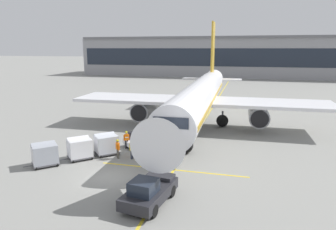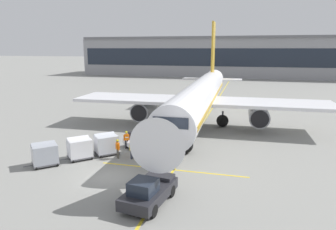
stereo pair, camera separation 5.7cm
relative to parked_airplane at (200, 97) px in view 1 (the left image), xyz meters
name	(u,v)px [view 1 (the left image)]	position (x,y,z in m)	size (l,w,h in m)	color
ground_plane	(109,177)	(-4.26, -16.62, -3.68)	(600.00, 600.00, 0.00)	gray
parked_airplane	(200,97)	(0.00, 0.00, 0.00)	(30.58, 40.11, 13.67)	white
belt_loader	(144,137)	(-4.21, -8.54, -2.81)	(4.63, 4.61, 3.06)	silver
baggage_cart_lead	(106,144)	(-6.65, -11.96, -2.68)	(2.55, 2.54, 1.91)	#515156
baggage_cart_second	(80,148)	(-8.36, -13.62, -2.68)	(2.55, 2.54, 1.91)	#515156
baggage_cart_third	(45,154)	(-10.33, -15.74, -2.68)	(2.55, 2.54, 1.91)	#515156
pushback_tug	(149,191)	(-0.08, -19.68, -2.86)	(2.73, 4.66, 1.83)	#232328
ground_crew_by_loader	(126,139)	(-5.47, -10.00, -2.68)	(0.47, 0.42, 1.74)	black
ground_crew_by_carts	(101,142)	(-7.40, -11.55, -2.68)	(0.49, 0.41, 1.74)	black
ground_crew_marshaller	(132,148)	(-3.97, -12.51, -2.68)	(0.31, 0.56, 1.74)	#333847
ground_crew_wingwalker	(118,148)	(-5.19, -12.72, -2.68)	(0.44, 0.44, 1.74)	#514C42
safety_cone_engine_keepout	(140,123)	(-7.28, -1.11, -3.39)	(0.53, 0.53, 0.61)	black
safety_cone_wingtip	(143,122)	(-7.00, -0.58, -3.32)	(0.67, 0.67, 0.75)	black
safety_cone_nose_mark	(146,129)	(-5.52, -3.94, -3.35)	(0.59, 0.59, 0.68)	black
apron_guidance_line_lead_in	(199,128)	(0.16, -0.71, -3.68)	(0.20, 110.00, 0.01)	yellow
apron_guidance_line_stop_bar	(172,170)	(0.02, -14.02, -3.68)	(12.00, 0.20, 0.01)	yellow
terminal_building	(224,57)	(-2.83, 73.72, 2.85)	(97.05, 21.06, 13.17)	#939399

